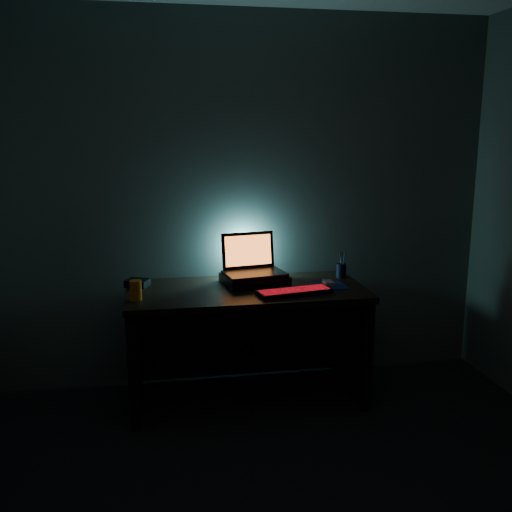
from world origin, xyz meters
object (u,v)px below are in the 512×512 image
(laptop, at_px, (252,264))
(juice_glass, at_px, (136,290))
(mouse, at_px, (328,283))
(pen_cup, at_px, (341,271))
(keyboard, at_px, (294,292))
(router, at_px, (138,283))

(laptop, height_order, juice_glass, laptop)
(mouse, distance_m, pen_cup, 0.25)
(mouse, relative_size, juice_glass, 0.78)
(laptop, bearing_deg, juice_glass, -167.64)
(keyboard, bearing_deg, juice_glass, 167.71)
(mouse, height_order, pen_cup, pen_cup)
(juice_glass, bearing_deg, keyboard, -1.83)
(juice_glass, relative_size, router, 0.70)
(mouse, relative_size, router, 0.55)
(pen_cup, xyz_separation_m, juice_glass, (-1.36, -0.31, 0.01))
(laptop, xyz_separation_m, mouse, (0.47, -0.19, -0.10))
(keyboard, xyz_separation_m, mouse, (0.26, 0.14, 0.00))
(laptop, bearing_deg, router, 169.53)
(pen_cup, bearing_deg, laptop, -179.33)
(router, bearing_deg, keyboard, 4.64)
(mouse, xyz_separation_m, pen_cup, (0.15, 0.20, 0.03))
(laptop, xyz_separation_m, pen_cup, (0.62, 0.01, -0.07))
(laptop, relative_size, keyboard, 0.88)
(mouse, distance_m, router, 1.22)
(keyboard, height_order, juice_glass, juice_glass)
(laptop, bearing_deg, pen_cup, -9.11)
(pen_cup, relative_size, router, 0.56)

